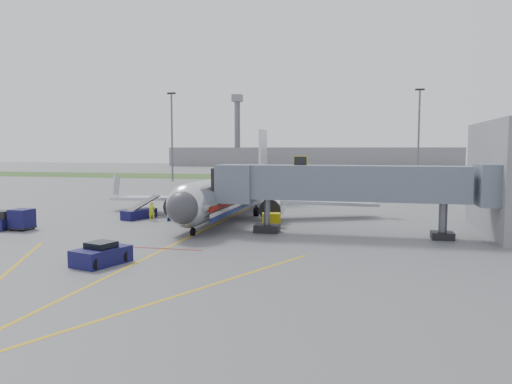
% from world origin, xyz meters
% --- Properties ---
extents(ground, '(400.00, 400.00, 0.00)m').
position_xyz_m(ground, '(0.00, 0.00, 0.00)').
color(ground, '#565659').
rests_on(ground, ground).
extents(grass_strip, '(300.00, 25.00, 0.01)m').
position_xyz_m(grass_strip, '(0.00, 90.00, 0.01)').
color(grass_strip, '#2D4C1E').
rests_on(grass_strip, ground).
extents(apron_markings, '(21.52, 50.00, 0.01)m').
position_xyz_m(apron_markings, '(0.00, -7.40, 0.00)').
color(apron_markings, gold).
rests_on(apron_markings, ground).
extents(airliner, '(32.10, 35.67, 10.25)m').
position_xyz_m(airliner, '(0.00, 15.25, 2.65)').
color(airliner, silver).
rests_on(airliner, ground).
extents(jet_bridge, '(25.30, 4.00, 6.90)m').
position_xyz_m(jet_bridge, '(12.86, 5.00, 4.47)').
color(jet_bridge, slate).
rests_on(jet_bridge, ground).
extents(light_mast_left, '(2.00, 0.44, 20.40)m').
position_xyz_m(light_mast_left, '(-30.00, 70.00, 10.78)').
color(light_mast_left, '#595B60').
rests_on(light_mast_left, ground).
extents(light_mast_right, '(2.00, 0.44, 20.40)m').
position_xyz_m(light_mast_right, '(25.00, 75.00, 10.78)').
color(light_mast_right, '#595B60').
rests_on(light_mast_right, ground).
extents(distant_terminal, '(120.00, 14.00, 8.00)m').
position_xyz_m(distant_terminal, '(-10.00, 170.00, 4.00)').
color(distant_terminal, slate).
rests_on(distant_terminal, ground).
extents(control_tower, '(4.00, 4.00, 30.00)m').
position_xyz_m(control_tower, '(-40.00, 165.00, 17.33)').
color(control_tower, '#595B60').
rests_on(control_tower, ground).
extents(pushback_tug, '(3.14, 4.06, 1.49)m').
position_xyz_m(pushback_tug, '(-2.02, -9.68, 0.62)').
color(pushback_tug, '#0D0E3D').
rests_on(pushback_tug, ground).
extents(baggage_tug, '(1.69, 2.70, 1.77)m').
position_xyz_m(baggage_tug, '(-18.37, 0.97, 0.78)').
color(baggage_tug, '#0D0E3D').
rests_on(baggage_tug, ground).
extents(baggage_cart_a, '(1.90, 1.90, 1.60)m').
position_xyz_m(baggage_cart_a, '(-6.16, 15.53, 0.82)').
color(baggage_cart_a, '#0D0E3D').
rests_on(baggage_cart_a, ground).
extents(baggage_cart_b, '(1.87, 1.87, 1.95)m').
position_xyz_m(baggage_cart_b, '(-16.47, 1.16, 0.99)').
color(baggage_cart_b, '#0D0E3D').
rests_on(baggage_cart_b, ground).
extents(baggage_cart_c, '(1.68, 1.68, 1.52)m').
position_xyz_m(baggage_cart_c, '(-3.00, 14.11, 0.78)').
color(baggage_cart_c, '#0D0E3D').
rests_on(baggage_cart_c, ground).
extents(belt_loader, '(2.76, 4.97, 2.35)m').
position_xyz_m(belt_loader, '(-9.23, 10.54, 0.58)').
color(belt_loader, '#0D0E3D').
rests_on(belt_loader, ground).
extents(ground_power_cart, '(1.94, 1.54, 1.36)m').
position_xyz_m(ground_power_cart, '(5.80, 8.00, 0.67)').
color(ground_power_cart, '#C6B30B').
rests_on(ground_power_cart, ground).
extents(ramp_worker, '(0.85, 0.79, 1.95)m').
position_xyz_m(ramp_worker, '(-7.26, 9.45, 0.98)').
color(ramp_worker, '#B6CB17').
rests_on(ramp_worker, ground).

